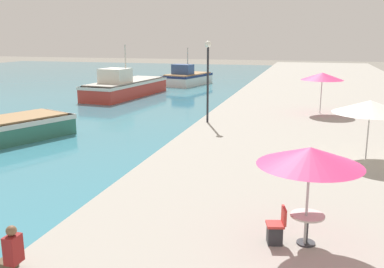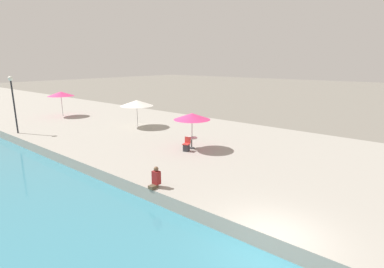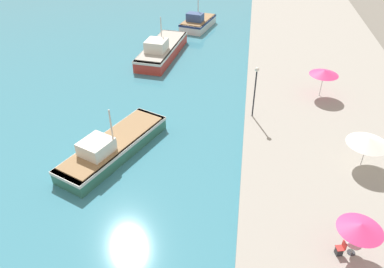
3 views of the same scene
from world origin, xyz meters
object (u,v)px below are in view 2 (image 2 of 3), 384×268
object	(u,v)px
cafe_umbrella_pink	(192,116)
cafe_umbrella_white	(137,103)
person_at_quay	(156,178)
cafe_chair_left	(187,146)
lamppost	(13,95)
cafe_table	(191,141)
cafe_umbrella_striped	(61,94)

from	to	relation	value
cafe_umbrella_pink	cafe_umbrella_white	bearing A→B (deg)	74.67
cafe_umbrella_pink	person_at_quay	size ratio (longest dim) A/B	2.40
person_at_quay	cafe_chair_left	bearing A→B (deg)	26.82
lamppost	cafe_table	bearing A→B (deg)	-67.45
cafe_table	person_at_quay	bearing A→B (deg)	-154.60
cafe_umbrella_pink	cafe_chair_left	xyz separation A→B (m)	(-0.67, -0.10, -1.86)
cafe_umbrella_striped	person_at_quay	bearing A→B (deg)	-107.21
cafe_table	cafe_chair_left	xyz separation A→B (m)	(-0.70, -0.17, -0.21)
cafe_umbrella_white	cafe_table	bearing A→B (deg)	-105.27
cafe_umbrella_pink	cafe_chair_left	bearing A→B (deg)	-171.91
cafe_umbrella_white	cafe_umbrella_pink	bearing A→B (deg)	-105.33
lamppost	cafe_umbrella_striped	bearing A→B (deg)	36.90
cafe_umbrella_white	person_at_quay	bearing A→B (deg)	-126.79
cafe_umbrella_pink	cafe_umbrella_striped	distance (m)	18.43
cafe_umbrella_pink	cafe_umbrella_striped	xyz separation A→B (m)	(0.62, 18.42, 0.18)
lamppost	person_at_quay	bearing A→B (deg)	-91.06
cafe_table	lamppost	world-z (taller)	lamppost
person_at_quay	lamppost	distance (m)	16.69
cafe_umbrella_white	lamppost	distance (m)	9.68
cafe_umbrella_pink	cafe_umbrella_striped	size ratio (longest dim) A/B	0.91
cafe_umbrella_striped	cafe_table	xyz separation A→B (m)	(-0.59, -18.34, -1.83)
cafe_umbrella_pink	cafe_umbrella_striped	bearing A→B (deg)	88.07
cafe_table	lamppost	size ratio (longest dim) A/B	0.18
cafe_umbrella_white	cafe_table	world-z (taller)	cafe_umbrella_white
cafe_chair_left	person_at_quay	bearing A→B (deg)	103.10
cafe_umbrella_pink	lamppost	distance (m)	14.86
cafe_umbrella_pink	cafe_umbrella_striped	world-z (taller)	cafe_umbrella_striped
cafe_umbrella_striped	cafe_chair_left	bearing A→B (deg)	-94.00
cafe_umbrella_white	person_at_quay	size ratio (longest dim) A/B	2.90
cafe_table	person_at_quay	distance (m)	6.61
cafe_chair_left	person_at_quay	size ratio (longest dim) A/B	0.91
cafe_umbrella_striped	cafe_table	distance (m)	18.44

